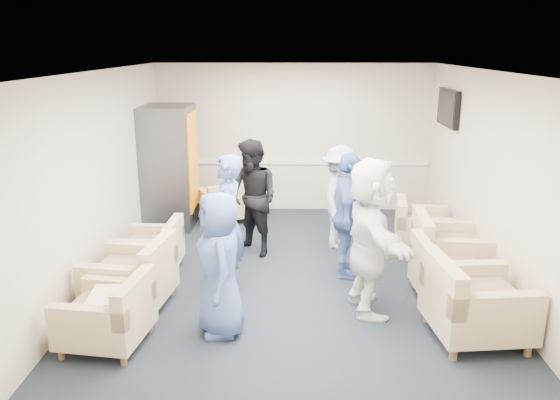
{
  "coord_description": "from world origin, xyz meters",
  "views": [
    {
      "loc": [
        0.0,
        -6.96,
        3.01
      ],
      "look_at": [
        -0.18,
        0.2,
        0.97
      ],
      "focal_mm": 35.0,
      "sensor_mm": 36.0,
      "label": 1
    }
  ],
  "objects_px": {
    "person_back_right": "(340,197)",
    "person_mid_right": "(347,216)",
    "armchair_corner": "(225,205)",
    "vending_machine": "(170,167)",
    "armchair_right_midfar": "(445,252)",
    "armchair_right_far": "(419,227)",
    "person_back_left": "(253,198)",
    "armchair_right_midnear": "(445,274)",
    "person_front_left": "(220,264)",
    "person_mid_left": "(227,224)",
    "armchair_left_far": "(155,250)",
    "armchair_left_near": "(111,317)",
    "armchair_left_mid": "(135,278)",
    "person_front_right": "(370,237)",
    "armchair_right_near": "(471,305)"
  },
  "relations": [
    {
      "from": "person_back_right",
      "to": "person_mid_right",
      "type": "xyz_separation_m",
      "value": [
        0.01,
        -1.1,
        0.05
      ]
    },
    {
      "from": "armchair_corner",
      "to": "vending_machine",
      "type": "relative_size",
      "value": 0.49
    },
    {
      "from": "armchair_right_midfar",
      "to": "armchair_right_far",
      "type": "height_order",
      "value": "armchair_right_midfar"
    },
    {
      "from": "armchair_right_midfar",
      "to": "armchair_corner",
      "type": "relative_size",
      "value": 0.96
    },
    {
      "from": "person_back_left",
      "to": "vending_machine",
      "type": "bearing_deg",
      "value": -179.56
    },
    {
      "from": "person_back_right",
      "to": "armchair_right_midnear",
      "type": "bearing_deg",
      "value": -133.07
    },
    {
      "from": "person_front_left",
      "to": "person_mid_left",
      "type": "relative_size",
      "value": 0.9
    },
    {
      "from": "armchair_left_far",
      "to": "vending_machine",
      "type": "xyz_separation_m",
      "value": [
        -0.2,
        2.02,
        0.72
      ]
    },
    {
      "from": "armchair_left_far",
      "to": "person_back_left",
      "type": "relative_size",
      "value": 0.46
    },
    {
      "from": "armchair_left_far",
      "to": "person_front_left",
      "type": "relative_size",
      "value": 0.5
    },
    {
      "from": "armchair_left_near",
      "to": "person_back_right",
      "type": "xyz_separation_m",
      "value": [
        2.57,
        2.95,
        0.47
      ]
    },
    {
      "from": "armchair_left_mid",
      "to": "person_mid_right",
      "type": "xyz_separation_m",
      "value": [
        2.57,
        0.98,
        0.48
      ]
    },
    {
      "from": "armchair_right_far",
      "to": "person_front_right",
      "type": "distance_m",
      "value": 2.43
    },
    {
      "from": "armchair_left_far",
      "to": "vending_machine",
      "type": "bearing_deg",
      "value": -172.88
    },
    {
      "from": "armchair_left_far",
      "to": "person_front_left",
      "type": "height_order",
      "value": "person_front_left"
    },
    {
      "from": "armchair_right_near",
      "to": "vending_machine",
      "type": "xyz_separation_m",
      "value": [
        -3.97,
        3.71,
        0.65
      ]
    },
    {
      "from": "armchair_left_far",
      "to": "person_front_right",
      "type": "bearing_deg",
      "value": 69.99
    },
    {
      "from": "armchair_right_midfar",
      "to": "person_back_left",
      "type": "bearing_deg",
      "value": 76.33
    },
    {
      "from": "armchair_left_near",
      "to": "person_front_right",
      "type": "height_order",
      "value": "person_front_right"
    },
    {
      "from": "armchair_right_midfar",
      "to": "armchair_right_far",
      "type": "relative_size",
      "value": 1.08
    },
    {
      "from": "armchair_right_far",
      "to": "armchair_corner",
      "type": "bearing_deg",
      "value": 76.95
    },
    {
      "from": "armchair_left_mid",
      "to": "person_back_right",
      "type": "relative_size",
      "value": 0.63
    },
    {
      "from": "person_mid_left",
      "to": "person_front_right",
      "type": "xyz_separation_m",
      "value": [
        1.69,
        -0.57,
        0.05
      ]
    },
    {
      "from": "armchair_right_far",
      "to": "person_mid_right",
      "type": "distance_m",
      "value": 1.72
    },
    {
      "from": "armchair_left_near",
      "to": "person_front_left",
      "type": "relative_size",
      "value": 0.58
    },
    {
      "from": "person_front_left",
      "to": "person_front_right",
      "type": "distance_m",
      "value": 1.74
    },
    {
      "from": "person_front_left",
      "to": "person_mid_right",
      "type": "xyz_separation_m",
      "value": [
        1.48,
        1.55,
        0.06
      ]
    },
    {
      "from": "person_mid_right",
      "to": "vending_machine",
      "type": "bearing_deg",
      "value": 58.16
    },
    {
      "from": "armchair_left_mid",
      "to": "armchair_right_midfar",
      "type": "distance_m",
      "value": 4.0
    },
    {
      "from": "person_front_right",
      "to": "armchair_left_far",
      "type": "bearing_deg",
      "value": 62.05
    },
    {
      "from": "person_mid_left",
      "to": "person_front_right",
      "type": "height_order",
      "value": "person_front_right"
    },
    {
      "from": "armchair_right_near",
      "to": "armchair_right_midfar",
      "type": "relative_size",
      "value": 1.08
    },
    {
      "from": "armchair_left_mid",
      "to": "person_front_right",
      "type": "distance_m",
      "value": 2.79
    },
    {
      "from": "armchair_right_near",
      "to": "armchair_corner",
      "type": "distance_m",
      "value": 4.99
    },
    {
      "from": "armchair_right_far",
      "to": "vending_machine",
      "type": "bearing_deg",
      "value": 84.27
    },
    {
      "from": "person_mid_left",
      "to": "person_front_right",
      "type": "distance_m",
      "value": 1.79
    },
    {
      "from": "person_back_left",
      "to": "person_back_right",
      "type": "relative_size",
      "value": 1.08
    },
    {
      "from": "person_front_right",
      "to": "armchair_right_near",
      "type": "bearing_deg",
      "value": -127.96
    },
    {
      "from": "armchair_right_midnear",
      "to": "armchair_left_near",
      "type": "bearing_deg",
      "value": 105.38
    },
    {
      "from": "armchair_right_midnear",
      "to": "person_mid_right",
      "type": "bearing_deg",
      "value": 57.32
    },
    {
      "from": "armchair_left_near",
      "to": "person_back_left",
      "type": "xyz_separation_m",
      "value": [
        1.28,
        2.62,
        0.53
      ]
    },
    {
      "from": "armchair_right_near",
      "to": "armchair_right_far",
      "type": "bearing_deg",
      "value": -7.31
    },
    {
      "from": "armchair_right_far",
      "to": "person_back_left",
      "type": "distance_m",
      "value": 2.59
    },
    {
      "from": "armchair_right_midfar",
      "to": "armchair_right_far",
      "type": "bearing_deg",
      "value": 8.49
    },
    {
      "from": "person_front_left",
      "to": "person_front_right",
      "type": "xyz_separation_m",
      "value": [
        1.64,
        0.55,
        0.13
      ]
    },
    {
      "from": "armchair_left_mid",
      "to": "armchair_right_midfar",
      "type": "height_order",
      "value": "armchair_right_midfar"
    },
    {
      "from": "armchair_left_far",
      "to": "person_mid_left",
      "type": "relative_size",
      "value": 0.45
    },
    {
      "from": "armchair_right_midfar",
      "to": "person_back_left",
      "type": "xyz_separation_m",
      "value": [
        -2.61,
        0.8,
        0.49
      ]
    },
    {
      "from": "person_front_right",
      "to": "armchair_right_midfar",
      "type": "bearing_deg",
      "value": -56.33
    },
    {
      "from": "armchair_left_far",
      "to": "armchair_corner",
      "type": "distance_m",
      "value": 2.34
    }
  ]
}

